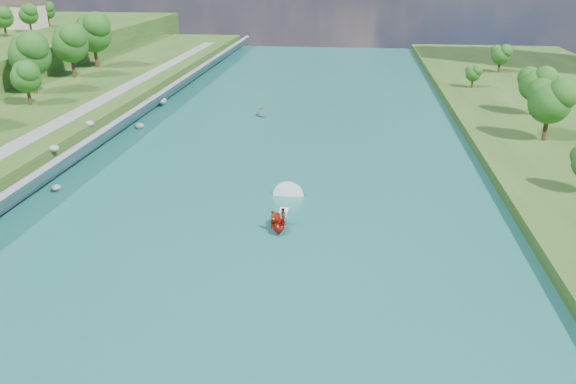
# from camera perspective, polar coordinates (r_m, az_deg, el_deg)

# --- Properties ---
(ground) EXTENTS (260.00, 260.00, 0.00)m
(ground) POSITION_cam_1_polar(r_m,az_deg,el_deg) (52.13, -5.37, -6.73)
(ground) COLOR #2D5119
(ground) RESTS_ON ground
(river_water) EXTENTS (55.00, 240.00, 0.10)m
(river_water) POSITION_cam_1_polar(r_m,az_deg,el_deg) (69.97, -2.03, 1.19)
(river_water) COLOR #16574A
(river_water) RESTS_ON ground
(riprap_bank) EXTENTS (4.61, 236.00, 4.34)m
(riprap_bank) POSITION_cam_1_polar(r_m,az_deg,el_deg) (76.72, -21.64, 2.90)
(riprap_bank) COLOR slate
(riprap_bank) RESTS_ON ground
(riverside_path) EXTENTS (3.00, 200.00, 0.10)m
(riverside_path) POSITION_cam_1_polar(r_m,az_deg,el_deg) (80.31, -25.72, 4.39)
(riverside_path) COLOR gray
(riverside_path) RESTS_ON berm_west
(motorboat) EXTENTS (3.60, 18.67, 2.19)m
(motorboat) POSITION_cam_1_polar(r_m,az_deg,el_deg) (58.54, -0.75, -2.45)
(motorboat) COLOR #B11E0E
(motorboat) RESTS_ON river_water
(raft) EXTENTS (3.20, 3.39, 1.57)m
(raft) POSITION_cam_1_polar(r_m,az_deg,el_deg) (99.87, -2.75, 7.89)
(raft) COLOR gray
(raft) RESTS_ON river_water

